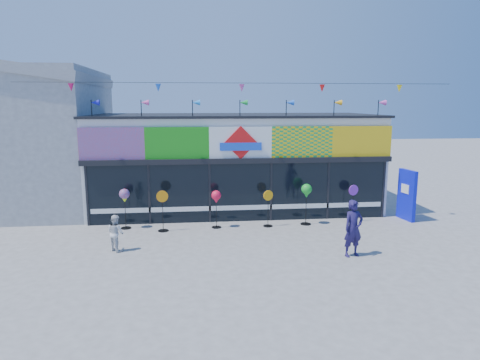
{
  "coord_description": "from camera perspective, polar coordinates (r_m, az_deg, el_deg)",
  "views": [
    {
      "loc": [
        -1.74,
        -12.78,
        4.58
      ],
      "look_at": [
        -0.17,
        2.0,
        1.9
      ],
      "focal_mm": 32.0,
      "sensor_mm": 36.0,
      "label": 1
    }
  ],
  "objects": [
    {
      "name": "spinner_3",
      "position": [
        16.06,
        3.77,
        -3.67
      ],
      "size": [
        0.38,
        0.35,
        1.39
      ],
      "color": "black",
      "rests_on": "ground"
    },
    {
      "name": "adult_man",
      "position": [
        13.37,
        14.87,
        -6.26
      ],
      "size": [
        0.72,
        0.56,
        1.74
      ],
      "primitive_type": "imported",
      "rotation": [
        0.0,
        0.0,
        0.26
      ],
      "color": "#1F1749",
      "rests_on": "ground"
    },
    {
      "name": "neighbour_building",
      "position": [
        21.48,
        -28.79,
        5.29
      ],
      "size": [
        8.18,
        7.2,
        6.87
      ],
      "color": "#A9ABAE",
      "rests_on": "ground"
    },
    {
      "name": "blue_sign",
      "position": [
        18.15,
        21.34,
        -1.85
      ],
      "size": [
        0.31,
        1.01,
        2.0
      ],
      "rotation": [
        0.0,
        0.0,
        0.16
      ],
      "color": "#0E17D7",
      "rests_on": "ground"
    },
    {
      "name": "spinner_0",
      "position": [
        16.22,
        -15.14,
        -2.18
      ],
      "size": [
        0.38,
        0.38,
        1.5
      ],
      "color": "black",
      "rests_on": "ground"
    },
    {
      "name": "child",
      "position": [
        14.03,
        -16.25,
        -6.78
      ],
      "size": [
        0.63,
        0.63,
        1.16
      ],
      "primitive_type": "imported",
      "rotation": [
        0.0,
        0.0,
        2.35
      ],
      "color": "silver",
      "rests_on": "ground"
    },
    {
      "name": "ground",
      "position": [
        13.69,
        1.62,
        -9.34
      ],
      "size": [
        80.0,
        80.0,
        0.0
      ],
      "primitive_type": "plane",
      "color": "slate",
      "rests_on": "ground"
    },
    {
      "name": "spinner_2",
      "position": [
        15.8,
        -3.19,
        -2.41
      ],
      "size": [
        0.36,
        0.36,
        1.41
      ],
      "color": "black",
      "rests_on": "ground"
    },
    {
      "name": "spinner_4",
      "position": [
        16.37,
        8.86,
        -1.6
      ],
      "size": [
        0.4,
        0.4,
        1.58
      ],
      "color": "black",
      "rests_on": "ground"
    },
    {
      "name": "spinner_1",
      "position": [
        15.67,
        -10.27,
        -3.94
      ],
      "size": [
        0.42,
        0.38,
        1.5
      ],
      "color": "black",
      "rests_on": "ground"
    },
    {
      "name": "kite_shop",
      "position": [
        18.98,
        -0.74,
        2.55
      ],
      "size": [
        16.0,
        5.7,
        5.31
      ],
      "color": "silver",
      "rests_on": "ground"
    },
    {
      "name": "spinner_5",
      "position": [
        17.21,
        14.82,
        -2.9
      ],
      "size": [
        0.41,
        0.37,
        1.47
      ],
      "color": "black",
      "rests_on": "ground"
    }
  ]
}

